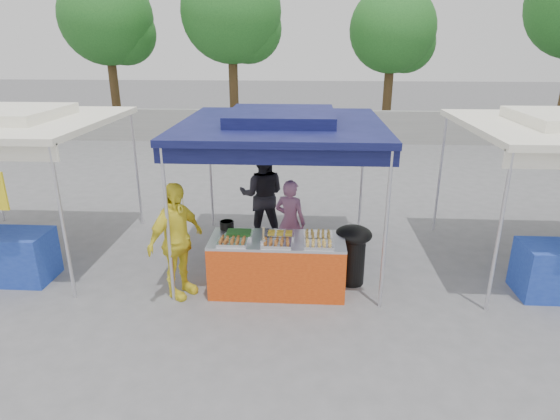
# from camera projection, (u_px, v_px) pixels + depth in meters

# --- Properties ---
(ground_plane) EXTENTS (80.00, 80.00, 0.00)m
(ground_plane) POSITION_uv_depth(u_px,v_px,m) (278.00, 286.00, 7.28)
(ground_plane) COLOR slate
(back_wall) EXTENTS (40.00, 0.25, 1.20)m
(back_wall) POSITION_uv_depth(u_px,v_px,m) (296.00, 126.00, 17.40)
(back_wall) COLOR gray
(back_wall) RESTS_ON ground_plane
(main_canopy) EXTENTS (3.20, 3.20, 2.57)m
(main_canopy) POSITION_uv_depth(u_px,v_px,m) (281.00, 124.00, 7.39)
(main_canopy) COLOR silver
(main_canopy) RESTS_ON ground_plane
(neighbor_stall_left) EXTENTS (3.20, 3.20, 2.57)m
(neighbor_stall_left) POSITION_uv_depth(u_px,v_px,m) (1.00, 173.00, 7.52)
(neighbor_stall_left) COLOR silver
(neighbor_stall_left) RESTS_ON ground_plane
(tree_0) EXTENTS (3.69, 3.67, 6.30)m
(tree_0) POSITION_uv_depth(u_px,v_px,m) (111.00, 22.00, 18.65)
(tree_0) COLOR #4A351C
(tree_0) RESTS_ON ground_plane
(tree_1) EXTENTS (3.81, 3.80, 6.53)m
(tree_1) POSITION_uv_depth(u_px,v_px,m) (235.00, 17.00, 17.78)
(tree_1) COLOR #4A351C
(tree_1) RESTS_ON ground_plane
(tree_2) EXTENTS (3.39, 3.30, 5.68)m
(tree_2) POSITION_uv_depth(u_px,v_px,m) (396.00, 33.00, 18.09)
(tree_2) COLOR #4A351C
(tree_2) RESTS_ON ground_plane
(vendor_table) EXTENTS (2.00, 0.80, 0.85)m
(vendor_table) POSITION_uv_depth(u_px,v_px,m) (277.00, 265.00, 7.04)
(vendor_table) COLOR #DD4813
(vendor_table) RESTS_ON ground_plane
(food_tray_fl) EXTENTS (0.42, 0.30, 0.07)m
(food_tray_fl) POSITION_uv_depth(u_px,v_px,m) (232.00, 242.00, 6.71)
(food_tray_fl) COLOR white
(food_tray_fl) RESTS_ON vendor_table
(food_tray_fm) EXTENTS (0.42, 0.30, 0.07)m
(food_tray_fm) POSITION_uv_depth(u_px,v_px,m) (277.00, 243.00, 6.67)
(food_tray_fm) COLOR white
(food_tray_fm) RESTS_ON vendor_table
(food_tray_fr) EXTENTS (0.42, 0.30, 0.07)m
(food_tray_fr) POSITION_uv_depth(u_px,v_px,m) (319.00, 244.00, 6.63)
(food_tray_fr) COLOR white
(food_tray_fr) RESTS_ON vendor_table
(food_tray_bl) EXTENTS (0.42, 0.30, 0.07)m
(food_tray_bl) POSITION_uv_depth(u_px,v_px,m) (239.00, 234.00, 6.99)
(food_tray_bl) COLOR white
(food_tray_bl) RESTS_ON vendor_table
(food_tray_bm) EXTENTS (0.42, 0.30, 0.07)m
(food_tray_bm) POSITION_uv_depth(u_px,v_px,m) (280.00, 234.00, 6.99)
(food_tray_bm) COLOR white
(food_tray_bm) RESTS_ON vendor_table
(food_tray_br) EXTENTS (0.42, 0.30, 0.07)m
(food_tray_br) POSITION_uv_depth(u_px,v_px,m) (318.00, 235.00, 6.94)
(food_tray_br) COLOR white
(food_tray_br) RESTS_ON vendor_table
(cooking_pot) EXTENTS (0.22, 0.22, 0.13)m
(cooking_pot) POSITION_uv_depth(u_px,v_px,m) (227.00, 225.00, 7.24)
(cooking_pot) COLOR black
(cooking_pot) RESTS_ON vendor_table
(skewer_cup) EXTENTS (0.08, 0.08, 0.10)m
(skewer_cup) POSITION_uv_depth(u_px,v_px,m) (263.00, 244.00, 6.61)
(skewer_cup) COLOR silver
(skewer_cup) RESTS_ON vendor_table
(wok_burner) EXTENTS (0.57, 0.57, 0.95)m
(wok_burner) POSITION_uv_depth(u_px,v_px,m) (353.00, 250.00, 7.22)
(wok_burner) COLOR black
(wok_burner) RESTS_ON ground_plane
(crate_left) EXTENTS (0.48, 0.33, 0.29)m
(crate_left) POSITION_uv_depth(u_px,v_px,m) (257.00, 261.00, 7.78)
(crate_left) COLOR #162FB9
(crate_left) RESTS_ON ground_plane
(crate_right) EXTENTS (0.45, 0.31, 0.27)m
(crate_right) POSITION_uv_depth(u_px,v_px,m) (294.00, 262.00, 7.79)
(crate_right) COLOR #162FB9
(crate_right) RESTS_ON ground_plane
(crate_stacked) EXTENTS (0.42, 0.29, 0.25)m
(crate_stacked) POSITION_uv_depth(u_px,v_px,m) (294.00, 248.00, 7.70)
(crate_stacked) COLOR #162FB9
(crate_stacked) RESTS_ON crate_right
(vendor_woman) EXTENTS (0.63, 0.52, 1.47)m
(vendor_woman) POSITION_uv_depth(u_px,v_px,m) (290.00, 222.00, 7.85)
(vendor_woman) COLOR #9D638B
(vendor_woman) RESTS_ON ground_plane
(helper_man) EXTENTS (0.87, 0.68, 1.79)m
(helper_man) POSITION_uv_depth(u_px,v_px,m) (262.00, 195.00, 8.73)
(helper_man) COLOR #222227
(helper_man) RESTS_ON ground_plane
(customer_person) EXTENTS (0.89, 1.10, 1.75)m
(customer_person) POSITION_uv_depth(u_px,v_px,m) (176.00, 241.00, 6.76)
(customer_person) COLOR #FFEE38
(customer_person) RESTS_ON ground_plane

